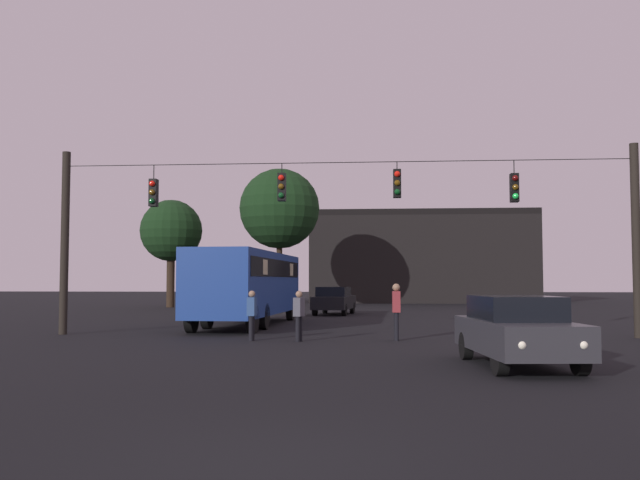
# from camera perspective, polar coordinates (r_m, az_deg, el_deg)

# --- Properties ---
(ground_plane) EXTENTS (168.00, 168.00, 0.00)m
(ground_plane) POSITION_cam_1_polar(r_m,az_deg,el_deg) (31.58, 2.50, -6.73)
(ground_plane) COLOR black
(ground_plane) RESTS_ON ground
(overhead_signal_span) EXTENTS (19.54, 0.44, 6.36)m
(overhead_signal_span) POSITION_cam_1_polar(r_m,az_deg,el_deg) (23.37, 1.59, 1.24)
(overhead_signal_span) COLOR black
(overhead_signal_span) RESTS_ON ground
(city_bus) EXTENTS (2.98, 11.10, 3.00)m
(city_bus) POSITION_cam_1_polar(r_m,az_deg,el_deg) (28.92, -5.91, -3.32)
(city_bus) COLOR navy
(city_bus) RESTS_ON ground
(car_near_right) EXTENTS (2.22, 4.47, 1.52)m
(car_near_right) POSITION_cam_1_polar(r_m,az_deg,el_deg) (15.69, 15.89, -7.10)
(car_near_right) COLOR #2D2D33
(car_near_right) RESTS_ON ground
(car_far_left) EXTENTS (2.29, 4.48, 1.52)m
(car_far_left) POSITION_cam_1_polar(r_m,az_deg,el_deg) (38.15, 1.16, -4.95)
(car_far_left) COLOR black
(car_far_left) RESTS_ON ground
(pedestrian_crossing_left) EXTENTS (0.34, 0.42, 1.54)m
(pedestrian_crossing_left) POSITION_cam_1_polar(r_m,az_deg,el_deg) (21.31, -1.75, -6.03)
(pedestrian_crossing_left) COLOR black
(pedestrian_crossing_left) RESTS_ON ground
(pedestrian_crossing_center) EXTENTS (0.26, 0.37, 1.55)m
(pedestrian_crossing_center) POSITION_cam_1_polar(r_m,az_deg,el_deg) (21.67, -5.63, -5.96)
(pedestrian_crossing_center) COLOR black
(pedestrian_crossing_center) RESTS_ON ground
(pedestrian_crossing_right) EXTENTS (0.25, 0.37, 1.76)m
(pedestrian_crossing_right) POSITION_cam_1_polar(r_m,az_deg,el_deg) (21.74, 6.29, -5.58)
(pedestrian_crossing_right) COLOR black
(pedestrian_crossing_right) RESTS_ON ground
(corner_building) EXTENTS (18.82, 11.74, 7.74)m
(corner_building) POSITION_cam_1_polar(r_m,az_deg,el_deg) (62.64, 8.19, -1.49)
(corner_building) COLOR black
(corner_building) RESTS_ON ground
(tree_left_silhouette) EXTENTS (5.48, 5.48, 9.52)m
(tree_left_silhouette) POSITION_cam_1_polar(r_m,az_deg,el_deg) (47.54, -3.35, 2.57)
(tree_left_silhouette) COLOR #2D2116
(tree_left_silhouette) RESTS_ON ground
(tree_behind_building) EXTENTS (4.33, 4.33, 7.54)m
(tree_behind_building) POSITION_cam_1_polar(r_m,az_deg,el_deg) (49.80, -12.14, 0.71)
(tree_behind_building) COLOR #2D2116
(tree_behind_building) RESTS_ON ground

